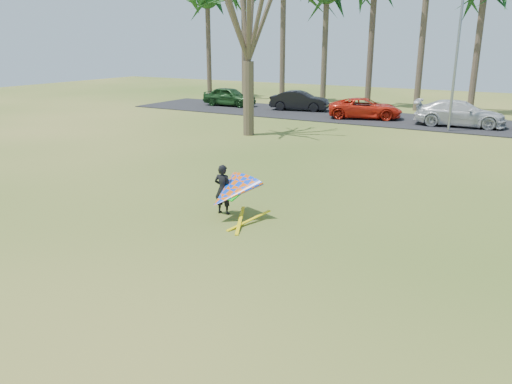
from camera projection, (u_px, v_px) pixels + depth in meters
The scene contains 9 objects.
ground at pixel (218, 251), 13.11m from camera, with size 100.00×100.00×0.00m, color #265612.
parking_strip at pixel (425, 122), 33.82m from camera, with size 46.00×7.00×0.06m, color black.
bare_tree_left at pixel (248, 10), 27.36m from camera, with size 6.60×6.60×9.70m.
streetlight at pixel (459, 56), 29.02m from camera, with size 2.28×0.18×8.00m.
car_0 at pixel (229, 96), 41.89m from camera, with size 1.83×4.54×1.55m, color #193D18.
car_1 at pixel (300, 101), 39.15m from camera, with size 1.59×4.55×1.50m, color black.
car_2 at pixel (365, 108), 35.09m from camera, with size 2.34×5.07×1.41m, color red.
car_3 at pixel (460, 113), 31.85m from camera, with size 2.26×5.57×1.62m, color silver.
kite_flyer at pixel (230, 192), 15.34m from camera, with size 2.13×2.39×2.02m.
Camera 1 is at (6.91, -9.98, 5.29)m, focal length 35.00 mm.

